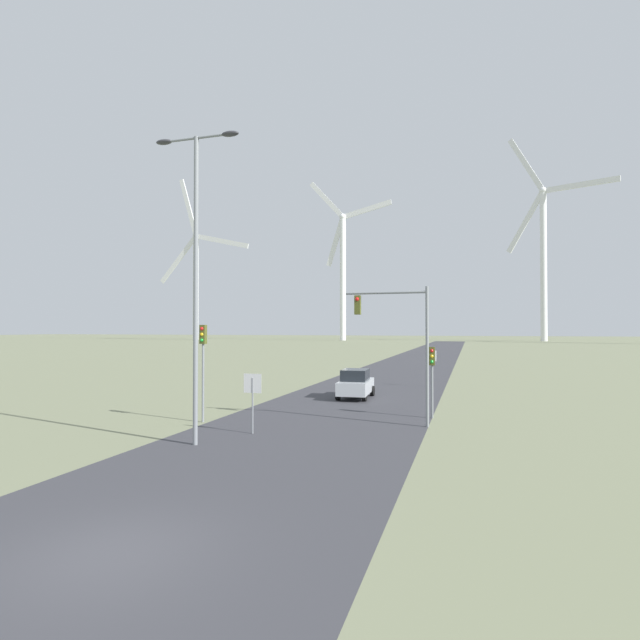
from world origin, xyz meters
TOP-DOWN VIEW (x-y plane):
  - ground_plane at (0.00, 0.00)m, footprint 600.00×600.00m
  - road_surface at (0.00, 48.00)m, footprint 10.00×240.00m
  - streetlamp at (-3.19, 8.56)m, footprint 3.56×0.32m
  - stop_sign_near at (-1.95, 11.04)m, footprint 0.81×0.07m
  - stop_sign_far at (3.95, 30.42)m, footprint 0.81×0.07m
  - traffic_light_post_near_left at (-5.27, 12.69)m, footprint 0.28×0.33m
  - traffic_light_post_near_right at (5.01, 16.88)m, footprint 0.28×0.34m
  - traffic_light_mast_overhead at (3.71, 14.61)m, footprint 3.83×0.34m
  - car_approaching at (-0.17, 22.72)m, footprint 2.03×4.19m
  - wind_turbine_far_left at (-96.58, 164.76)m, footprint 40.59×3.80m
  - wind_turbine_left at (-38.35, 170.28)m, footprint 31.73×3.00m
  - wind_turbine_center at (31.02, 178.29)m, footprint 32.91×16.42m

SIDE VIEW (x-z plane):
  - ground_plane at x=0.00m, z-range 0.00..0.00m
  - road_surface at x=0.00m, z-range 0.00..0.01m
  - car_approaching at x=-0.17m, z-range 0.00..1.83m
  - stop_sign_near at x=-1.95m, z-range 0.50..3.01m
  - stop_sign_far at x=3.95m, z-range 0.55..3.29m
  - traffic_light_post_near_right at x=5.01m, z-range 0.82..4.33m
  - traffic_light_post_near_left at x=-5.27m, z-range 1.05..5.63m
  - traffic_light_mast_overhead at x=3.71m, z-range 1.26..7.58m
  - streetlamp at x=-3.19m, z-range 1.36..13.18m
  - wind_turbine_far_left at x=-96.58m, z-range -5.71..58.36m
  - wind_turbine_left at x=-38.35m, z-range -1.94..58.18m
  - wind_turbine_center at x=31.02m, z-range -4.27..68.77m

